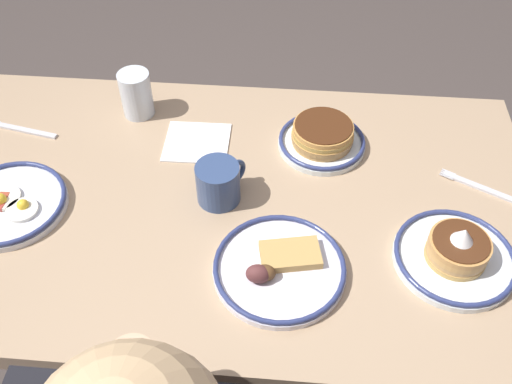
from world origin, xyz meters
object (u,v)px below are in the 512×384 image
at_px(plate_center_pancakes, 8,204).
at_px(plate_far_companion, 279,267).
at_px(plate_far_side, 456,254).
at_px(paper_napkin, 197,142).
at_px(fork_far, 482,188).
at_px(plate_near_main, 322,138).
at_px(fork_near, 21,129).
at_px(drinking_glass, 137,96).
at_px(coffee_mug, 219,182).

xyz_separation_m(plate_center_pancakes, plate_far_companion, (-0.57, 0.12, 0.00)).
bearing_deg(plate_far_side, paper_napkin, -28.48).
bearing_deg(fork_far, plate_center_pancakes, 7.86).
height_order(plate_near_main, fork_far, plate_near_main).
height_order(plate_center_pancakes, fork_far, plate_center_pancakes).
distance_m(plate_far_side, fork_near, 1.03).
relative_size(drinking_glass, fork_far, 0.65).
bearing_deg(plate_far_companion, fork_far, -149.34).
distance_m(drinking_glass, fork_near, 0.29).
height_order(coffee_mug, paper_napkin, coffee_mug).
distance_m(plate_near_main, fork_far, 0.37).
height_order(plate_far_companion, plate_far_side, plate_far_side).
bearing_deg(plate_far_companion, drinking_glass, -50.37).
distance_m(drinking_glass, fork_far, 0.83).
bearing_deg(paper_napkin, plate_far_companion, 121.29).
bearing_deg(plate_near_main, plate_far_side, 129.53).
relative_size(plate_far_side, fork_far, 1.33).
xyz_separation_m(plate_center_pancakes, paper_napkin, (-0.36, -0.23, -0.01)).
bearing_deg(coffee_mug, fork_far, -172.76).
height_order(plate_far_side, paper_napkin, plate_far_side).
height_order(coffee_mug, fork_near, coffee_mug).
height_order(coffee_mug, drinking_glass, drinking_glass).
xyz_separation_m(plate_far_side, coffee_mug, (0.47, -0.13, 0.02)).
relative_size(plate_near_main, plate_far_companion, 0.80).
bearing_deg(plate_near_main, coffee_mug, 40.04).
distance_m(plate_near_main, plate_far_companion, 0.37).
height_order(plate_center_pancakes, coffee_mug, coffee_mug).
relative_size(paper_napkin, fork_far, 0.85).
height_order(fork_near, fork_far, same).
xyz_separation_m(drinking_glass, fork_far, (-0.80, 0.20, -0.05)).
distance_m(plate_far_side, coffee_mug, 0.49).
bearing_deg(plate_center_pancakes, plate_near_main, -159.21).
height_order(drinking_glass, paper_napkin, drinking_glass).
relative_size(plate_center_pancakes, fork_near, 1.29).
xyz_separation_m(plate_far_side, fork_far, (-0.09, -0.20, -0.02)).
bearing_deg(fork_far, coffee_mug, 7.24).
distance_m(plate_center_pancakes, drinking_glass, 0.39).
distance_m(plate_far_companion, fork_near, 0.74).
bearing_deg(coffee_mug, plate_far_companion, 126.98).
relative_size(plate_far_side, fork_near, 1.25).
distance_m(plate_far_side, fork_far, 0.22).
bearing_deg(plate_far_side, plate_center_pancakes, -3.92).
relative_size(plate_far_companion, drinking_glass, 2.22).
height_order(drinking_glass, fork_far, drinking_glass).
distance_m(plate_far_companion, drinking_glass, 0.59).
distance_m(plate_center_pancakes, fork_near, 0.25).
height_order(drinking_glass, fork_near, drinking_glass).
bearing_deg(plate_far_companion, paper_napkin, -58.71).
distance_m(coffee_mug, fork_near, 0.54).
bearing_deg(plate_near_main, drinking_glass, -10.84).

